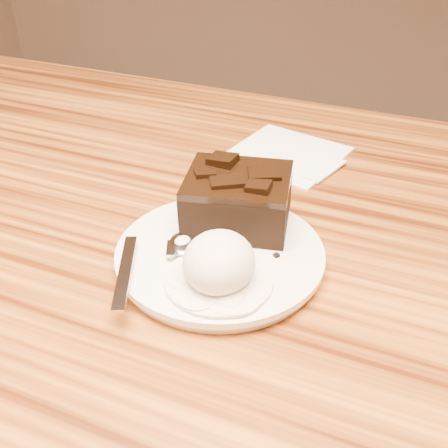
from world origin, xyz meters
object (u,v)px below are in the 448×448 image
at_px(dining_table, 159,425).
at_px(napkin, 286,153).
at_px(ice_cream_scoop, 219,262).
at_px(brownie, 238,202).
at_px(spoon, 183,245).
at_px(plate, 220,257).

bearing_deg(dining_table, napkin, 61.86).
height_order(dining_table, napkin, napkin).
bearing_deg(dining_table, ice_cream_scoop, -32.34).
distance_m(brownie, spoon, 0.07).
bearing_deg(brownie, dining_table, -175.77).
bearing_deg(plate, napkin, 92.45).
bearing_deg(brownie, ice_cream_scoop, -77.95).
distance_m(brownie, ice_cream_scoop, 0.10).
bearing_deg(napkin, dining_table, -118.14).
xyz_separation_m(brownie, napkin, (-0.01, 0.19, -0.04)).
bearing_deg(plate, dining_table, 160.15).
bearing_deg(brownie, plate, -87.25).
xyz_separation_m(dining_table, ice_cream_scoop, (0.14, -0.09, 0.41)).
relative_size(brownie, napkin, 0.75).
bearing_deg(ice_cream_scoop, spoon, 148.46).
height_order(plate, spoon, spoon).
bearing_deg(dining_table, brownie, 4.23).
distance_m(plate, ice_cream_scoop, 0.06).
bearing_deg(spoon, ice_cream_scoop, -56.18).
relative_size(dining_table, plate, 5.99).
height_order(brownie, ice_cream_scoop, ice_cream_scoop).
relative_size(dining_table, ice_cream_scoop, 17.96).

